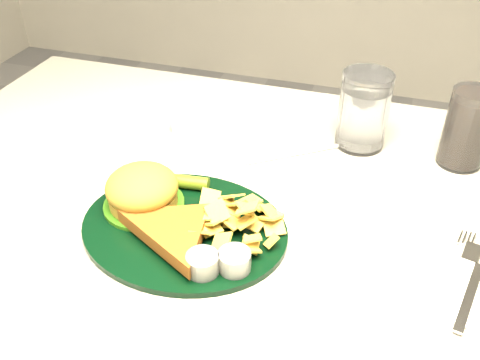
{
  "coord_description": "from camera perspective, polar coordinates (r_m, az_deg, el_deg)",
  "views": [
    {
      "loc": [
        0.15,
        -0.57,
        1.23
      ],
      "look_at": [
        -0.03,
        0.0,
        0.8
      ],
      "focal_mm": 40.0,
      "sensor_mm": 36.0,
      "label": 1
    }
  ],
  "objects": [
    {
      "name": "ramekin",
      "position": [
        0.94,
        -5.93,
        5.92
      ],
      "size": [
        0.06,
        0.06,
        0.03
      ],
      "primitive_type": "cylinder",
      "rotation": [
        0.0,
        0.0,
        -0.37
      ],
      "color": "white",
      "rests_on": "table"
    },
    {
      "name": "spoon",
      "position": [
        0.73,
        -9.13,
        -5.31
      ],
      "size": [
        0.05,
        0.13,
        0.01
      ],
      "primitive_type": null,
      "rotation": [
        0.0,
        0.0,
        -0.15
      ],
      "color": "silver",
      "rests_on": "table"
    },
    {
      "name": "dinner_plate",
      "position": [
        0.71,
        -6.11,
        -3.45
      ],
      "size": [
        0.3,
        0.25,
        0.06
      ],
      "primitive_type": null,
      "rotation": [
        0.0,
        0.0,
        -0.07
      ],
      "color": "black",
      "rests_on": "table"
    },
    {
      "name": "cola_glass",
      "position": [
        0.9,
        23.06,
        5.08
      ],
      "size": [
        0.09,
        0.09,
        0.13
      ],
      "primitive_type": "cylinder",
      "rotation": [
        0.0,
        0.0,
        0.3
      ],
      "color": "black",
      "rests_on": "table"
    },
    {
      "name": "water_glass",
      "position": [
        0.9,
        13.04,
        7.25
      ],
      "size": [
        0.09,
        0.09,
        0.13
      ],
      "primitive_type": "cylinder",
      "rotation": [
        0.0,
        0.0,
        -0.11
      ],
      "color": "silver",
      "rests_on": "table"
    },
    {
      "name": "wrapped_straw",
      "position": [
        0.88,
        6.46,
        2.89
      ],
      "size": [
        0.19,
        0.17,
        0.01
      ],
      "primitive_type": null,
      "rotation": [
        0.0,
        0.0,
        0.63
      ],
      "color": "silver",
      "rests_on": "table"
    },
    {
      "name": "fork_napkin",
      "position": [
        0.7,
        23.24,
        -10.79
      ],
      "size": [
        0.15,
        0.18,
        0.01
      ],
      "primitive_type": null,
      "rotation": [
        0.0,
        0.0,
        -0.23
      ],
      "color": "silver",
      "rests_on": "table"
    }
  ]
}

